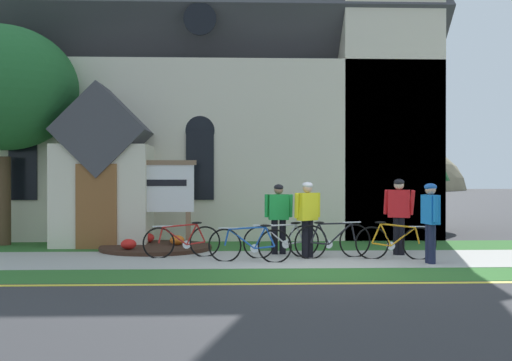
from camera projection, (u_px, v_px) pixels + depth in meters
ground at (301, 246)px, 15.51m from camera, size 140.00×140.00×0.00m
sidewalk_slab at (191, 259)px, 13.04m from camera, size 32.00×2.75×0.01m
grass_verge at (183, 276)px, 10.92m from camera, size 32.00×1.49×0.01m
church_lawn at (198, 246)px, 15.51m from camera, size 24.00×2.20×0.01m
curb_paint_stripe at (178, 284)px, 10.02m from camera, size 28.00×0.16×0.01m
church_building at (219, 93)px, 20.89m from camera, size 14.15×11.00×13.42m
church_sign at (158, 190)px, 15.21m from camera, size 1.92×0.14×2.20m
flower_bed at (155, 247)px, 14.78m from camera, size 2.71×2.71×0.34m
bicycle_yellow at (333, 240)px, 13.27m from camera, size 1.76×0.47×0.83m
bicycle_black at (395, 242)px, 13.05m from camera, size 1.72×0.26×0.84m
bicycle_silver at (182, 241)px, 13.36m from camera, size 1.69×0.43×0.80m
bicycle_red at (250, 244)px, 12.64m from camera, size 1.75×0.36×0.81m
bicycle_white at (282, 241)px, 13.34m from camera, size 1.71×0.39×0.80m
cyclist_in_orange_jersey at (307, 213)px, 13.27m from camera, size 0.60×0.44×1.67m
cyclist_in_yellow_jersey at (399, 210)px, 13.74m from camera, size 0.61×0.50×1.74m
cyclist_in_green_jersey at (279, 214)px, 13.88m from camera, size 0.64×0.28×1.61m
cyclist_in_blue_jersey at (430, 217)px, 12.40m from camera, size 0.30×0.68×1.65m
roadside_conifer at (388, 111)px, 20.98m from camera, size 4.13×4.13×6.51m
yard_deciduous_tree at (3, 89)px, 15.77m from camera, size 3.82×3.82×5.71m
distant_hill at (153, 190)px, 80.11m from camera, size 83.05×37.32×24.54m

